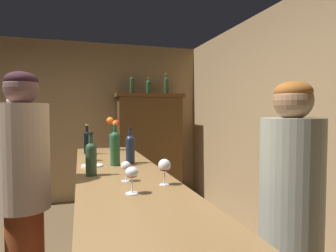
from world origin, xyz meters
TOP-DOWN VIEW (x-y plane):
  - wall_back at (0.00, 2.86)m, footprint 4.94×0.12m
  - wall_right at (2.47, 0.00)m, footprint 0.12×5.73m
  - bar_counter at (0.68, -0.15)m, footprint 0.60×2.88m
  - display_cabinet at (1.53, 2.58)m, footprint 1.13×0.39m
  - wine_bottle_malbec at (0.48, 0.83)m, footprint 0.06×0.06m
  - wine_bottle_rose at (0.80, 0.19)m, footprint 0.07×0.07m
  - wine_bottle_chardonnay at (0.67, 0.13)m, footprint 0.08×0.08m
  - wine_bottle_riesling at (0.48, -0.19)m, footprint 0.07×0.07m
  - wine_glass_front at (0.50, 0.41)m, footprint 0.07×0.07m
  - wine_glass_mid at (0.87, -0.57)m, footprint 0.07×0.07m
  - wine_glass_rear at (0.67, -0.42)m, footprint 0.06×0.06m
  - wine_glass_spare at (0.66, -0.69)m, footprint 0.07×0.07m
  - flower_arrangement at (0.77, 1.07)m, footprint 0.14×0.15m
  - cheese_plate at (0.49, 0.14)m, footprint 0.16×0.16m
  - display_bottle_left at (1.23, 2.58)m, footprint 0.07×0.07m
  - display_bottle_midleft at (1.51, 2.58)m, footprint 0.08×0.08m
  - display_bottle_center at (1.82, 2.58)m, footprint 0.08×0.08m
  - patron_in_navy at (0.07, -0.23)m, footprint 0.31×0.31m
  - patron_tall at (-0.14, 0.82)m, footprint 0.39×0.39m
  - bartender at (1.41, -0.98)m, footprint 0.30×0.30m

SIDE VIEW (x-z plane):
  - bar_counter at x=0.68m, z-range 0.00..1.05m
  - patron_tall at x=-0.14m, z-range 0.07..1.69m
  - bartender at x=1.41m, z-range 0.09..1.71m
  - display_cabinet at x=1.53m, z-range 0.04..1.81m
  - patron_in_navy at x=0.07m, z-range 0.11..1.82m
  - cheese_plate at x=0.49m, z-range 1.05..1.06m
  - wine_glass_front at x=0.50m, z-range 1.07..1.20m
  - wine_glass_rear at x=0.67m, z-range 1.08..1.20m
  - wine_glass_spare at x=0.66m, z-range 1.08..1.22m
  - wine_glass_mid at x=0.87m, z-range 1.08..1.23m
  - wine_bottle_riesling at x=0.48m, z-range 1.03..1.32m
  - wine_bottle_rose at x=0.80m, z-range 1.03..1.32m
  - wine_bottle_malbec at x=0.48m, z-range 1.03..1.33m
  - wine_bottle_chardonnay at x=0.67m, z-range 1.03..1.37m
  - flower_arrangement at x=0.77m, z-range 1.04..1.40m
  - wall_back at x=0.00m, z-range 0.00..2.61m
  - wall_right at x=2.47m, z-range 0.00..2.61m
  - display_bottle_midleft at x=1.51m, z-range 1.76..2.03m
  - display_bottle_left at x=1.23m, z-range 1.76..2.08m
  - display_bottle_center at x=1.82m, z-range 1.75..2.10m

